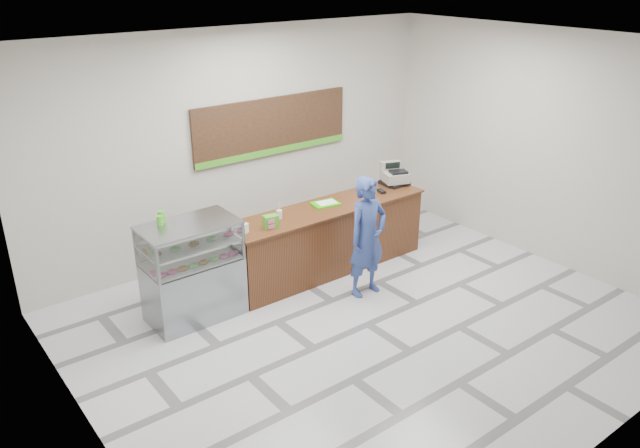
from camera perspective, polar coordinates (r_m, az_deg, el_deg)
floor at (r=8.22m, az=4.42°, el=-9.12°), size 7.00×7.00×0.00m
back_wall at (r=9.74m, az=-7.16°, el=7.30°), size 7.00×0.00×7.00m
ceiling at (r=7.01m, az=5.32°, el=15.86°), size 7.00×7.00×0.00m
sales_counter at (r=9.33m, az=0.71°, el=-1.32°), size 3.26×0.76×1.03m
display_case at (r=8.20m, az=-11.59°, el=-4.19°), size 1.22×0.72×1.33m
menu_board at (r=9.94m, az=-4.34°, el=8.83°), size 2.80×0.06×0.90m
cash_register at (r=10.08m, az=6.81°, el=4.37°), size 0.49×0.50×0.36m
card_terminal at (r=9.72m, az=5.64°, el=3.00°), size 0.13×0.18×0.04m
serving_tray at (r=9.21m, az=0.51°, el=1.89°), size 0.43×0.34×0.02m
napkin_box at (r=8.29m, az=-7.25°, el=-0.39°), size 0.19×0.19×0.13m
straw_cup at (r=8.70m, az=-3.74°, el=0.88°), size 0.08×0.08×0.12m
promo_box at (r=8.41m, az=-4.53°, el=0.24°), size 0.21×0.16×0.17m
donut_decal at (r=9.37m, az=4.85°, el=2.14°), size 0.14×0.14×0.00m
green_cup_left at (r=7.94m, az=-14.42°, el=0.31°), size 0.08×0.08×0.13m
green_cup_right at (r=8.04m, az=-14.28°, el=0.67°), size 0.09×0.09×0.15m
customer at (r=8.57m, az=4.36°, el=-1.19°), size 0.63×0.42×1.72m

